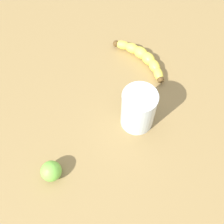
# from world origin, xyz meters

# --- Properties ---
(wooden_tabletop) EXTENTS (1.20, 1.20, 0.03)m
(wooden_tabletop) POSITION_xyz_m (0.00, 0.00, 0.01)
(wooden_tabletop) COLOR olive
(wooden_tabletop) RESTS_ON ground
(banana) EXTENTS (0.14, 0.17, 0.03)m
(banana) POSITION_xyz_m (0.06, 0.15, 0.05)
(banana) COLOR yellow
(banana) RESTS_ON wooden_tabletop
(smoothie_glass) EXTENTS (0.09, 0.09, 0.12)m
(smoothie_glass) POSITION_xyz_m (0.02, -0.06, 0.09)
(smoothie_glass) COLOR silver
(smoothie_glass) RESTS_ON wooden_tabletop
(lime_fruit) EXTENTS (0.05, 0.05, 0.05)m
(lime_fruit) POSITION_xyz_m (-0.20, -0.20, 0.06)
(lime_fruit) COLOR #75C142
(lime_fruit) RESTS_ON wooden_tabletop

